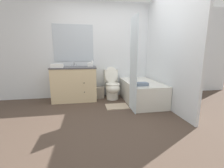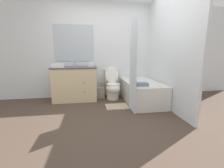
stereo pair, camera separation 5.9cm
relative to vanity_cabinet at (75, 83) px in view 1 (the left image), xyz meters
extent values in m
plane|color=#47382D|center=(0.74, -1.34, -0.44)|extent=(14.00, 14.00, 0.00)
cube|color=silver|center=(0.74, 0.31, 0.81)|extent=(8.00, 0.05, 2.50)
cube|color=#B2BCC6|center=(0.00, 0.28, 1.00)|extent=(1.01, 0.01, 0.93)
cube|color=silver|center=(2.04, -0.53, 0.81)|extent=(0.05, 2.63, 2.50)
cube|color=beige|center=(0.00, 0.00, -0.02)|extent=(1.06, 0.58, 0.82)
cube|color=#4C4C51|center=(0.00, 0.00, 0.40)|extent=(1.08, 0.60, 0.03)
cylinder|color=silver|center=(0.00, 0.00, 0.36)|extent=(0.35, 0.35, 0.10)
sphere|color=#382D23|center=(0.24, -0.30, 0.06)|extent=(0.02, 0.02, 0.02)
sphere|color=#382D23|center=(0.24, -0.30, -0.16)|extent=(0.02, 0.02, 0.02)
cylinder|color=silver|center=(0.00, 0.21, 0.44)|extent=(0.04, 0.04, 0.04)
cylinder|color=silver|center=(0.00, 0.17, 0.50)|extent=(0.02, 0.11, 0.09)
cylinder|color=silver|center=(-0.06, 0.21, 0.44)|extent=(0.03, 0.03, 0.04)
cylinder|color=silver|center=(0.05, 0.21, 0.44)|extent=(0.03, 0.03, 0.04)
cylinder|color=silver|center=(0.96, -0.08, -0.32)|extent=(0.31, 0.31, 0.23)
ellipsoid|color=silver|center=(0.96, -0.14, -0.13)|extent=(0.37, 0.46, 0.27)
torus|color=silver|center=(0.96, -0.14, -0.03)|extent=(0.37, 0.37, 0.04)
cube|color=silver|center=(0.96, 0.18, 0.14)|extent=(0.36, 0.18, 0.34)
ellipsoid|color=silver|center=(0.96, 0.06, 0.19)|extent=(0.35, 0.14, 0.43)
cube|color=silver|center=(1.62, -0.42, -0.18)|extent=(0.77, 1.42, 0.50)
cube|color=#A5A7A2|center=(1.62, -0.42, 0.06)|extent=(0.65, 1.30, 0.01)
cube|color=silver|center=(1.22, -0.96, 0.50)|extent=(0.02, 0.43, 1.87)
cube|color=gray|center=(0.65, 0.06, -0.29)|extent=(0.20, 0.17, 0.30)
cube|color=white|center=(0.41, 0.10, 0.46)|extent=(0.14, 0.13, 0.08)
ellipsoid|color=white|center=(0.41, 0.10, 0.51)|extent=(0.06, 0.04, 0.03)
cylinder|color=white|center=(0.46, 0.08, 0.48)|extent=(0.05, 0.05, 0.14)
cylinder|color=silver|center=(0.46, 0.08, 0.57)|extent=(0.03, 0.03, 0.03)
cube|color=white|center=(-0.36, -0.17, 0.46)|extent=(0.28, 0.14, 0.09)
cube|color=slate|center=(1.45, -0.84, 0.10)|extent=(0.27, 0.18, 0.06)
cube|color=tan|center=(0.95, -0.69, -0.43)|extent=(0.50, 0.38, 0.02)
camera|label=1|loc=(0.29, -3.82, 0.74)|focal=24.00mm
camera|label=2|loc=(0.35, -3.83, 0.74)|focal=24.00mm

